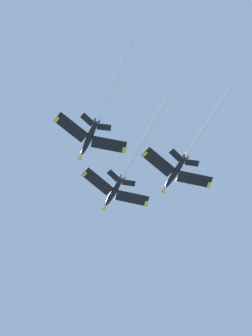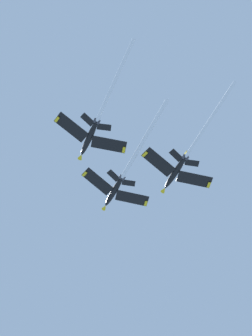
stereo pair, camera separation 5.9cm
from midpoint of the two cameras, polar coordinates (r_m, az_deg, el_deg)
The scene contains 3 objects.
jet_lead at distance 132.91m, azimuth -0.13°, elevation -0.56°, with size 19.80×36.33×18.39m.
jet_left_wing at distance 125.92m, azimuth -3.42°, elevation 5.24°, with size 19.90×33.81×17.15m.
jet_right_wing at distance 128.51m, azimuth 6.61°, elevation 0.93°, with size 19.84×33.80×17.12m.
Camera 1 is at (-29.15, -40.24, 1.79)m, focal length 53.26 mm.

